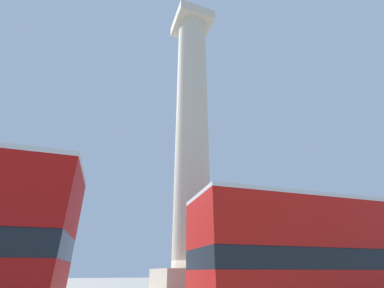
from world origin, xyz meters
name	(u,v)px	position (x,y,z in m)	size (l,w,h in m)	color
monument_column	(192,154)	(0.00, 0.00, 8.43)	(4.91, 4.91, 21.80)	#BCB29E
bus_b	(351,262)	(3.11, -6.57, 2.30)	(10.67, 3.30, 4.15)	#B7140F
equestrian_statue	(326,278)	(12.01, 3.48, 1.58)	(3.50, 2.75, 5.64)	#BCB29E
street_lamp	(299,254)	(3.83, -3.38, 2.74)	(0.40, 0.40, 5.08)	black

